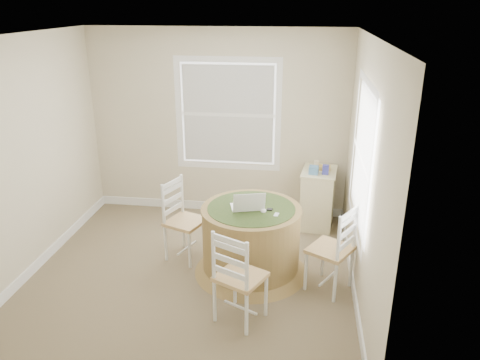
# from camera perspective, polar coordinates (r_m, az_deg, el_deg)

# --- Properties ---
(room) EXTENTS (3.64, 3.64, 2.64)m
(room) POSITION_cam_1_polar(r_m,az_deg,el_deg) (4.97, -4.25, 2.07)
(room) COLOR #7C6D4F
(room) RESTS_ON ground
(round_table) EXTENTS (1.29, 1.29, 0.80)m
(round_table) POSITION_cam_1_polar(r_m,az_deg,el_deg) (5.27, 1.36, -7.01)
(round_table) COLOR olive
(round_table) RESTS_ON ground
(chair_left) EXTENTS (0.53, 0.54, 0.95)m
(chair_left) POSITION_cam_1_polar(r_m,az_deg,el_deg) (5.57, -6.63, -5.04)
(chair_left) COLOR white
(chair_left) RESTS_ON ground
(chair_near) EXTENTS (0.55, 0.54, 0.95)m
(chair_near) POSITION_cam_1_polar(r_m,az_deg,el_deg) (4.51, 0.05, -11.65)
(chair_near) COLOR white
(chair_near) RESTS_ON ground
(chair_right) EXTENTS (0.56, 0.57, 0.95)m
(chair_right) POSITION_cam_1_polar(r_m,az_deg,el_deg) (5.04, 10.94, -8.27)
(chair_right) COLOR white
(chair_right) RESTS_ON ground
(laptop) EXTENTS (0.42, 0.39, 0.24)m
(laptop) POSITION_cam_1_polar(r_m,az_deg,el_deg) (5.08, 0.93, -3.19)
(laptop) COLOR white
(laptop) RESTS_ON round_table
(mouse) EXTENTS (0.08, 0.11, 0.03)m
(mouse) POSITION_cam_1_polar(r_m,az_deg,el_deg) (5.03, 2.88, -3.76)
(mouse) COLOR white
(mouse) RESTS_ON round_table
(phone) EXTENTS (0.06, 0.10, 0.02)m
(phone) POSITION_cam_1_polar(r_m,az_deg,el_deg) (4.97, 4.46, -4.27)
(phone) COLOR #B7BABF
(phone) RESTS_ON round_table
(keys) EXTENTS (0.07, 0.06, 0.02)m
(keys) POSITION_cam_1_polar(r_m,az_deg,el_deg) (5.06, 3.64, -3.67)
(keys) COLOR black
(keys) RESTS_ON round_table
(corner_chest) EXTENTS (0.51, 0.65, 0.80)m
(corner_chest) POSITION_cam_1_polar(r_m,az_deg,el_deg) (6.44, 9.43, -2.18)
(corner_chest) COLOR beige
(corner_chest) RESTS_ON ground
(tissue_box) EXTENTS (0.13, 0.13, 0.10)m
(tissue_box) POSITION_cam_1_polar(r_m,az_deg,el_deg) (6.15, 8.94, 1.20)
(tissue_box) COLOR #5084B7
(tissue_box) RESTS_ON corner_chest
(box_yellow) EXTENTS (0.16, 0.12, 0.06)m
(box_yellow) POSITION_cam_1_polar(r_m,az_deg,el_deg) (6.31, 10.28, 1.46)
(box_yellow) COLOR #DFB04E
(box_yellow) RESTS_ON corner_chest
(box_blue) EXTENTS (0.09, 0.09, 0.12)m
(box_blue) POSITION_cam_1_polar(r_m,az_deg,el_deg) (6.16, 10.42, 1.23)
(box_blue) COLOR #33369A
(box_blue) RESTS_ON corner_chest
(cup_cream) EXTENTS (0.07, 0.07, 0.09)m
(cup_cream) POSITION_cam_1_polar(r_m,az_deg,el_deg) (6.40, 9.30, 1.94)
(cup_cream) COLOR beige
(cup_cream) RESTS_ON corner_chest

